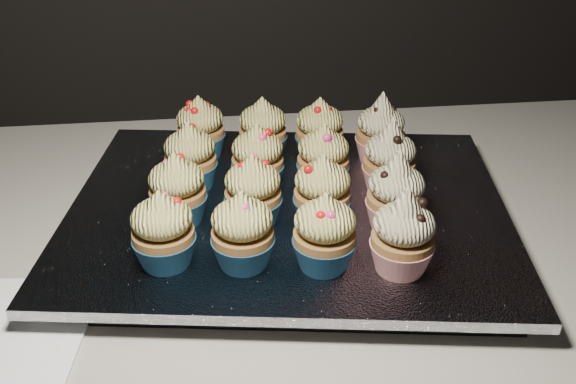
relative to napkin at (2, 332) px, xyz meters
name	(u,v)px	position (x,y,z in m)	size (l,w,h in m)	color
worktop	(120,236)	(0.09, 0.18, -0.02)	(2.44, 0.64, 0.04)	beige
napkin	(2,332)	(0.00, 0.00, 0.00)	(0.16, 0.16, 0.00)	white
baking_tray	(288,220)	(0.29, 0.15, 0.01)	(0.46, 0.35, 0.02)	black
foil_lining	(288,208)	(0.29, 0.15, 0.03)	(0.50, 0.39, 0.01)	silver
cupcake_0	(163,231)	(0.15, 0.05, 0.07)	(0.06, 0.06, 0.08)	navy
cupcake_1	(243,232)	(0.23, 0.04, 0.07)	(0.06, 0.06, 0.08)	navy
cupcake_2	(324,234)	(0.31, 0.03, 0.07)	(0.06, 0.06, 0.08)	navy
cupcake_3	(403,235)	(0.39, 0.01, 0.07)	(0.06, 0.06, 0.10)	red
cupcake_4	(177,191)	(0.17, 0.13, 0.07)	(0.06, 0.06, 0.08)	navy
cupcake_5	(253,193)	(0.25, 0.11, 0.07)	(0.06, 0.06, 0.08)	navy
cupcake_6	(322,193)	(0.32, 0.10, 0.07)	(0.06, 0.06, 0.08)	navy
cupcake_7	(396,195)	(0.40, 0.09, 0.07)	(0.06, 0.06, 0.10)	red
cupcake_8	(190,158)	(0.18, 0.20, 0.07)	(0.06, 0.06, 0.08)	navy
cupcake_9	(258,159)	(0.26, 0.19, 0.07)	(0.06, 0.06, 0.08)	navy
cupcake_10	(323,159)	(0.34, 0.18, 0.07)	(0.06, 0.06, 0.08)	navy
cupcake_11	(389,160)	(0.41, 0.17, 0.07)	(0.06, 0.06, 0.10)	red
cupcake_12	(200,129)	(0.19, 0.28, 0.07)	(0.06, 0.06, 0.08)	navy
cupcake_13	(263,131)	(0.27, 0.27, 0.07)	(0.06, 0.06, 0.08)	navy
cupcake_14	(319,131)	(0.34, 0.26, 0.07)	(0.06, 0.06, 0.08)	navy
cupcake_15	(380,131)	(0.42, 0.24, 0.07)	(0.06, 0.06, 0.10)	red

